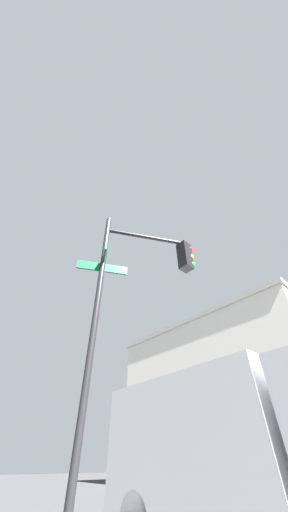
% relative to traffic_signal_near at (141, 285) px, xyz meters
% --- Properties ---
extents(traffic_signal_near, '(1.55, 2.51, 6.33)m').
position_rel_traffic_signal_near_xyz_m(traffic_signal_near, '(0.00, 0.00, 0.00)').
color(traffic_signal_near, black).
rests_on(traffic_signal_near, ground_plane).
extents(building_stucco, '(17.85, 20.60, 11.79)m').
position_rel_traffic_signal_near_xyz_m(building_stucco, '(-9.78, 24.40, 1.47)').
color(building_stucco, silver).
rests_on(building_stucco, ground_plane).
extents(box_truck_second, '(7.33, 2.81, 3.17)m').
position_rel_traffic_signal_near_xyz_m(box_truck_second, '(-0.11, 3.09, -2.65)').
color(box_truck_second, silver).
rests_on(box_truck_second, ground_plane).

